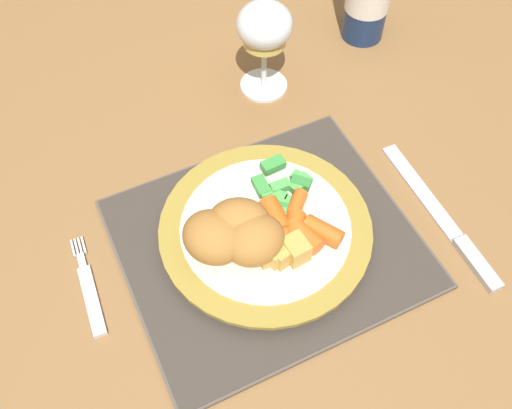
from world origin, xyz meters
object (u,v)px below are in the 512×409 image
at_px(dining_table, 208,143).
at_px(wine_glass, 263,28).
at_px(table_knife, 448,226).
at_px(fork, 90,292).
at_px(dinner_plate, 265,230).

distance_m(dining_table, wine_glass, 0.19).
distance_m(dining_table, table_knife, 0.36).
bearing_deg(fork, dining_table, 42.96).
bearing_deg(table_knife, wine_glass, 106.71).
relative_size(dinner_plate, wine_glass, 1.80).
distance_m(fork, wine_glass, 0.38).
bearing_deg(wine_glass, table_knife, -73.29).
height_order(dinner_plate, fork, dinner_plate).
relative_size(fork, wine_glass, 0.94).
bearing_deg(dinner_plate, wine_glass, 64.67).
xyz_separation_m(dining_table, dinner_plate, (-0.02, -0.22, 0.09)).
bearing_deg(wine_glass, dinner_plate, -115.33).
distance_m(fork, table_knife, 0.41).
bearing_deg(table_knife, dining_table, 120.97).
relative_size(table_knife, wine_glass, 1.67).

